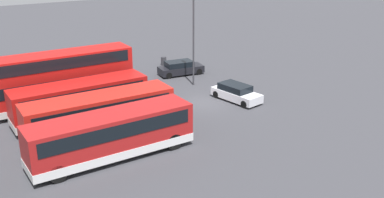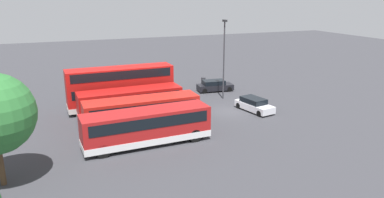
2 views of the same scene
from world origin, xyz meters
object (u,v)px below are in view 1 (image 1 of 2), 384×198
object	(u,v)px
car_small_green	(180,68)
waste_bin_yellow	(164,61)
car_hatchback_silver	(236,93)
bus_single_deck_third	(80,99)
bus_single_deck_near_end	(112,134)
bus_single_deck_second	(100,114)
lamp_post_tall	(194,29)
bus_double_decker_fourth	(63,78)

from	to	relation	value
car_small_green	waste_bin_yellow	world-z (taller)	car_small_green
car_hatchback_silver	car_small_green	bearing A→B (deg)	1.88
bus_single_deck_third	car_hatchback_silver	xyz separation A→B (m)	(-2.73, -12.65, -0.92)
bus_single_deck_near_end	bus_single_deck_second	world-z (taller)	same
car_small_green	waste_bin_yellow	bearing A→B (deg)	-2.74
bus_single_deck_second	waste_bin_yellow	distance (m)	18.69
lamp_post_tall	waste_bin_yellow	world-z (taller)	lamp_post_tall
bus_single_deck_third	lamp_post_tall	distance (m)	12.66
bus_single_deck_second	lamp_post_tall	xyz separation A→B (m)	(6.41, -11.51, 3.70)
bus_single_deck_third	car_small_green	size ratio (longest dim) A/B	2.21
bus_single_deck_second	bus_double_decker_fourth	size ratio (longest dim) A/B	0.93
bus_single_deck_near_end	car_small_green	xyz separation A→B (m)	(13.63, -12.65, -0.92)
bus_single_deck_second	car_small_green	bearing A→B (deg)	-50.52
bus_double_decker_fourth	lamp_post_tall	bearing A→B (deg)	-92.91
car_small_green	lamp_post_tall	bearing A→B (deg)	170.56
car_small_green	waste_bin_yellow	xyz separation A→B (m)	(4.06, -0.19, -0.23)
bus_single_deck_near_end	lamp_post_tall	world-z (taller)	lamp_post_tall
bus_single_deck_second	bus_double_decker_fourth	world-z (taller)	bus_double_decker_fourth
bus_single_deck_second	waste_bin_yellow	xyz separation A→B (m)	(14.03, -12.29, -1.15)
bus_single_deck_third	car_small_green	bearing A→B (deg)	-62.56
bus_single_deck_third	bus_single_deck_second	bearing A→B (deg)	-175.93
bus_double_decker_fourth	car_hatchback_silver	bearing A→B (deg)	-115.64
car_small_green	lamp_post_tall	world-z (taller)	lamp_post_tall
car_hatchback_silver	waste_bin_yellow	xyz separation A→B (m)	(13.20, 0.11, -0.23)
car_hatchback_silver	bus_single_deck_third	bearing A→B (deg)	77.84
bus_single_deck_third	bus_double_decker_fourth	distance (m)	3.57
bus_double_decker_fourth	waste_bin_yellow	xyz separation A→B (m)	(7.01, -12.79, -1.97)
car_small_green	car_hatchback_silver	bearing A→B (deg)	-178.12
bus_single_deck_second	bus_single_deck_third	world-z (taller)	same
bus_single_deck_second	bus_single_deck_third	size ratio (longest dim) A/B	1.02
bus_single_deck_near_end	bus_single_deck_third	bearing A→B (deg)	-2.35
bus_single_deck_near_end	car_hatchback_silver	distance (m)	13.74
bus_single_deck_second	lamp_post_tall	bearing A→B (deg)	-60.89
bus_double_decker_fourth	car_hatchback_silver	distance (m)	14.41
bus_single_deck_third	lamp_post_tall	bearing A→B (deg)	-76.36
car_hatchback_silver	car_small_green	distance (m)	9.15
bus_single_deck_third	bus_double_decker_fourth	xyz separation A→B (m)	(3.46, 0.24, 0.83)
car_hatchback_silver	car_small_green	xyz separation A→B (m)	(9.14, 0.30, 0.00)
car_small_green	lamp_post_tall	distance (m)	5.86
car_hatchback_silver	waste_bin_yellow	distance (m)	13.20
bus_double_decker_fourth	bus_single_deck_near_end	bearing A→B (deg)	179.71
bus_single_deck_near_end	bus_single_deck_third	xyz separation A→B (m)	(7.22, -0.30, -0.00)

